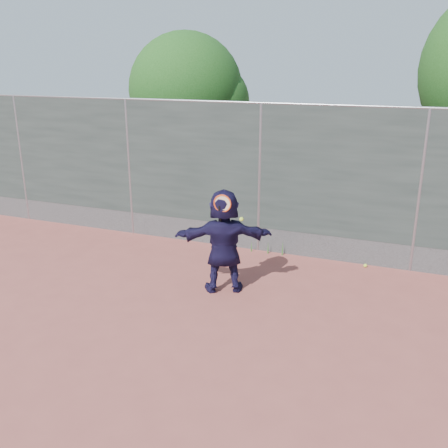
% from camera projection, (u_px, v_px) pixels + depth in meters
% --- Properties ---
extents(ground, '(80.00, 80.00, 0.00)m').
position_uv_depth(ground, '(187.00, 330.00, 7.34)').
color(ground, '#9E4C42').
rests_on(ground, ground).
extents(player, '(1.73, 1.16, 1.79)m').
position_uv_depth(player, '(224.00, 241.00, 8.36)').
color(player, '#181335').
rests_on(player, ground).
extents(ball_ground, '(0.07, 0.07, 0.07)m').
position_uv_depth(ball_ground, '(365.00, 266.00, 9.54)').
color(ball_ground, '#CFF235').
rests_on(ball_ground, ground).
extents(fence, '(20.00, 0.06, 3.03)m').
position_uv_depth(fence, '(260.00, 176.00, 9.95)').
color(fence, '#38423D').
rests_on(fence, ground).
extents(swing_action, '(0.51, 0.13, 0.51)m').
position_uv_depth(swing_action, '(224.00, 206.00, 7.94)').
color(swing_action, '#F04B16').
rests_on(swing_action, ground).
extents(tree_left, '(3.15, 3.00, 4.53)m').
position_uv_depth(tree_left, '(192.00, 93.00, 13.20)').
color(tree_left, '#382314').
rests_on(tree_left, ground).
extents(weed_clump, '(0.68, 0.07, 0.30)m').
position_uv_depth(weed_clump, '(270.00, 247.00, 10.19)').
color(weed_clump, '#387226').
rests_on(weed_clump, ground).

